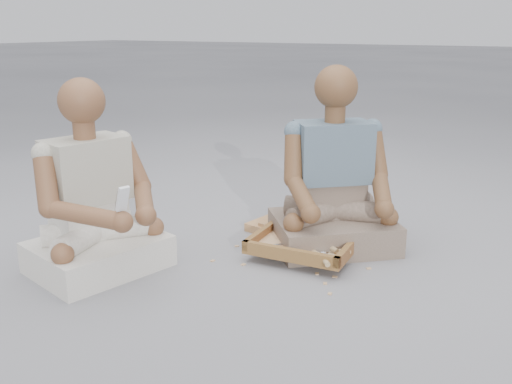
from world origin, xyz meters
The scene contains 31 objects.
ground centered at (0.00, 0.00, 0.00)m, with size 60.00×60.00×0.00m, color gray.
carved_panel centered at (0.11, 0.61, 0.02)m, with size 0.62×0.41×0.04m, color #A67D40.
tool_tray centered at (0.18, 0.31, 0.06)m, with size 0.47×0.39×0.06m.
chisel_0 centered at (0.35, 0.29, 0.07)m, with size 0.20×0.12×0.02m.
chisel_1 centered at (0.34, 0.41, 0.07)m, with size 0.22×0.08×0.02m.
chisel_2 centered at (0.21, 0.37, 0.08)m, with size 0.22×0.06×0.02m.
chisel_3 centered at (0.34, 0.17, 0.07)m, with size 0.16×0.18×0.02m.
chisel_4 centered at (0.17, 0.24, 0.07)m, with size 0.09×0.21×0.02m.
chisel_5 centered at (0.30, 0.30, 0.07)m, with size 0.20×0.13×0.02m.
chisel_6 centered at (0.34, 0.23, 0.07)m, with size 0.22×0.08×0.02m.
chisel_7 centered at (0.29, 0.38, 0.07)m, with size 0.16×0.17×0.02m.
chisel_8 centered at (0.25, 0.24, 0.07)m, with size 0.21×0.11×0.02m.
chisel_9 centered at (0.17, 0.30, 0.08)m, with size 0.14×0.19×0.02m.
wood_chip_0 centered at (0.04, 0.58, 0.00)m, with size 0.02×0.01×0.00m, color #DBB581.
wood_chip_1 centered at (0.31, 0.17, 0.00)m, with size 0.02×0.01×0.00m, color #DBB581.
wood_chip_2 centered at (-0.07, 0.60, 0.00)m, with size 0.02×0.01×0.00m, color #DBB581.
wood_chip_3 centered at (-0.15, 0.26, 0.00)m, with size 0.02×0.01×0.00m, color #DBB581.
wood_chip_4 centered at (-0.01, 0.09, 0.00)m, with size 0.02×0.01×0.00m, color #DBB581.
wood_chip_5 centered at (-0.14, 0.06, 0.00)m, with size 0.02×0.01×0.00m, color #DBB581.
wood_chip_6 centered at (0.43, 0.03, 0.00)m, with size 0.02×0.01×0.00m, color #DBB581.
wood_chip_7 centered at (-0.05, 0.24, 0.00)m, with size 0.02×0.01×0.00m, color #DBB581.
wood_chip_8 centered at (0.19, 0.27, 0.00)m, with size 0.02×0.01×0.00m, color #DBB581.
wood_chip_9 centered at (0.04, 0.35, 0.00)m, with size 0.02×0.01×0.00m, color #DBB581.
wood_chip_10 centered at (0.38, 0.18, 0.00)m, with size 0.02×0.01×0.00m, color #DBB581.
wood_chip_11 centered at (0.47, 0.33, 0.00)m, with size 0.02×0.01×0.00m, color #DBB581.
wood_chip_12 centered at (0.36, 0.60, 0.00)m, with size 0.02×0.01×0.00m, color #DBB581.
wood_chip_13 centered at (0.19, 0.25, 0.00)m, with size 0.02×0.01×0.00m, color #DBB581.
wood_chip_14 centered at (0.38, 0.10, 0.00)m, with size 0.02×0.01×0.00m, color #DBB581.
craftsman centered at (-0.52, -0.25, 0.27)m, with size 0.59×0.59×0.80m.
companion centered at (0.23, 0.51, 0.28)m, with size 0.68×0.67×0.83m.
mobile_phone centered at (-0.24, -0.37, 0.38)m, with size 0.06×0.05×0.10m.
Camera 1 is at (1.21, -1.83, 0.99)m, focal length 40.00 mm.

